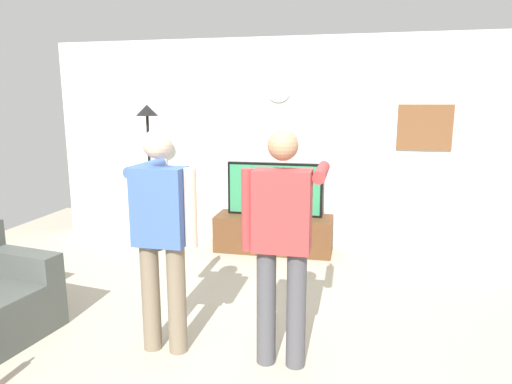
{
  "coord_description": "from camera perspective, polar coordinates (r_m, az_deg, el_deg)",
  "views": [
    {
      "loc": [
        0.84,
        -2.87,
        1.88
      ],
      "look_at": [
        -0.03,
        1.2,
        1.05
      ],
      "focal_mm": 31.41,
      "sensor_mm": 36.0,
      "label": 1
    }
  ],
  "objects": [
    {
      "name": "ground_plane",
      "position": [
        3.53,
        -3.86,
        -20.9
      ],
      "size": [
        8.4,
        8.4,
        0.0
      ],
      "primitive_type": "plane",
      "color": "#B2A893"
    },
    {
      "name": "back_wall",
      "position": [
        5.9,
        3.83,
        6.09
      ],
      "size": [
        6.4,
        0.1,
        2.7
      ],
      "primitive_type": "cube",
      "color": "silver",
      "rests_on": "ground_plane"
    },
    {
      "name": "tv_stand",
      "position": [
        5.79,
        2.26,
        -5.29
      ],
      "size": [
        1.49,
        0.54,
        0.46
      ],
      "color": "brown",
      "rests_on": "ground_plane"
    },
    {
      "name": "television",
      "position": [
        5.7,
        2.38,
        0.35
      ],
      "size": [
        1.22,
        0.07,
        0.68
      ],
      "color": "black",
      "rests_on": "tv_stand"
    },
    {
      "name": "wall_clock",
      "position": [
        5.84,
        2.9,
        12.95
      ],
      "size": [
        0.33,
        0.03,
        0.33
      ],
      "primitive_type": "cylinder",
      "rotation": [
        1.57,
        0.0,
        0.0
      ],
      "color": "white"
    },
    {
      "name": "framed_picture",
      "position": [
        5.84,
        20.69,
        7.69
      ],
      "size": [
        0.64,
        0.04,
        0.55
      ],
      "primitive_type": "cube",
      "color": "brown"
    },
    {
      "name": "floor_lamp",
      "position": [
        5.83,
        -13.51,
        5.57
      ],
      "size": [
        0.32,
        0.32,
        1.86
      ],
      "color": "black",
      "rests_on": "ground_plane"
    },
    {
      "name": "person_standing_nearer_lamp",
      "position": [
        3.39,
        -11.92,
        -4.77
      ],
      "size": [
        0.56,
        0.78,
        1.7
      ],
      "color": "#7A6B56",
      "rests_on": "ground_plane"
    },
    {
      "name": "person_standing_nearer_couch",
      "position": [
        3.14,
        3.37,
        -5.68
      ],
      "size": [
        0.57,
        0.78,
        1.71
      ],
      "color": "#4C4C51",
      "rests_on": "ground_plane"
    }
  ]
}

